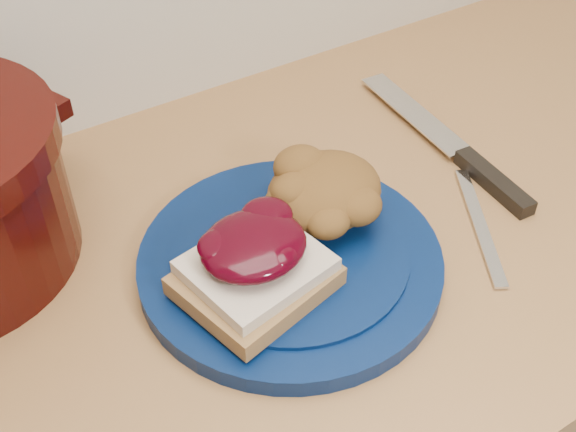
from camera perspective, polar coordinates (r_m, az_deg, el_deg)
plate at (r=0.71m, az=0.17°, el=-3.62°), size 0.33×0.33×0.02m
sandwich at (r=0.65m, az=-2.65°, el=-3.82°), size 0.15×0.14×0.06m
stuffing_mound at (r=0.72m, az=2.89°, el=1.96°), size 0.13×0.12×0.06m
chef_knife at (r=0.85m, az=14.21°, el=4.20°), size 0.05×0.30×0.02m
butter_knife at (r=0.78m, az=14.92°, el=-0.64°), size 0.10×0.16×0.00m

